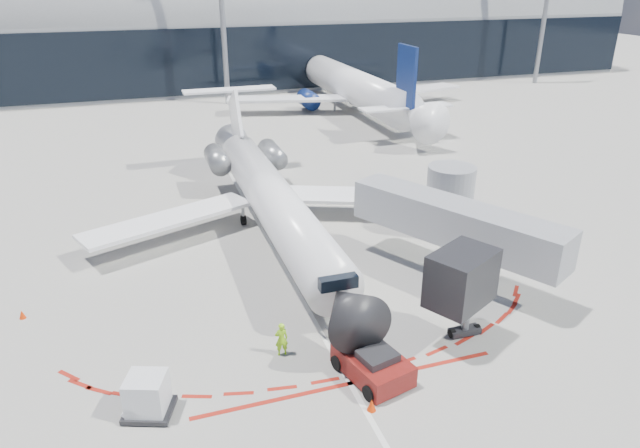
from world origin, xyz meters
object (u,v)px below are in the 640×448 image
object	(u,v)px
regional_jet	(270,195)
uld_container	(147,396)
pushback_tug	(373,364)
ramp_worker	(281,339)

from	to	relation	value
regional_jet	uld_container	world-z (taller)	regional_jet
regional_jet	pushback_tug	size ratio (longest dim) A/B	5.49
ramp_worker	regional_jet	bearing A→B (deg)	-101.16
regional_jet	uld_container	distance (m)	18.61
regional_jet	pushback_tug	world-z (taller)	regional_jet
regional_jet	uld_container	bearing A→B (deg)	-119.38
pushback_tug	uld_container	bearing A→B (deg)	161.86
pushback_tug	ramp_worker	xyz separation A→B (m)	(-3.46, 2.79, 0.23)
regional_jet	pushback_tug	bearing A→B (deg)	-88.18
regional_jet	uld_container	xyz separation A→B (m)	(-9.09, -16.15, -1.73)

